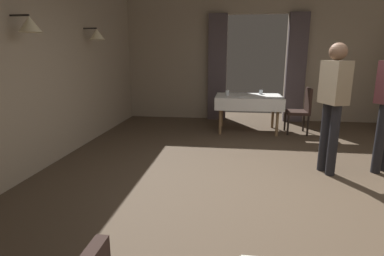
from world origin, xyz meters
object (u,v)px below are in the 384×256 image
Objects in this scene: plate_mid_c at (242,96)px; person_diner_standing_aside at (333,98)px; dining_table_mid at (248,100)px; glass_mid_b at (261,92)px; chair_mid_right at (301,109)px; glass_mid_a at (227,93)px.

person_diner_standing_aside is at bearing -61.67° from plate_mid_c.
glass_mid_b reaches higher than dining_table_mid.
chair_mid_right reaches higher than plate_mid_c.
chair_mid_right reaches higher than glass_mid_b.
dining_table_mid is 6.43× the size of plate_mid_c.
dining_table_mid is at bearing 48.57° from plate_mid_c.
glass_mid_b is at bearing 105.58° from person_diner_standing_aside.
glass_mid_a is 1.20× the size of glass_mid_b.
glass_mid_b is (0.27, 0.27, 0.14)m from dining_table_mid.
chair_mid_right is 1.24m from plate_mid_c.
chair_mid_right is (1.06, -0.07, -0.14)m from dining_table_mid.
person_diner_standing_aside reaches higher than glass_mid_a.
glass_mid_a is (-1.50, 0.06, 0.29)m from chair_mid_right.
glass_mid_a is at bearing 122.25° from person_diner_standing_aside.
chair_mid_right is at bearing 87.64° from person_diner_standing_aside.
glass_mid_a reaches higher than dining_table_mid.
dining_table_mid is at bearing 176.44° from chair_mid_right.
plate_mid_c is at bearing -131.43° from dining_table_mid.
dining_table_mid is 2.47m from person_diner_standing_aside.
plate_mid_c is (-1.21, -0.10, 0.24)m from chair_mid_right.
person_diner_standing_aside is (0.97, -2.24, 0.36)m from dining_table_mid.
glass_mid_a is (-0.44, -0.01, 0.14)m from dining_table_mid.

